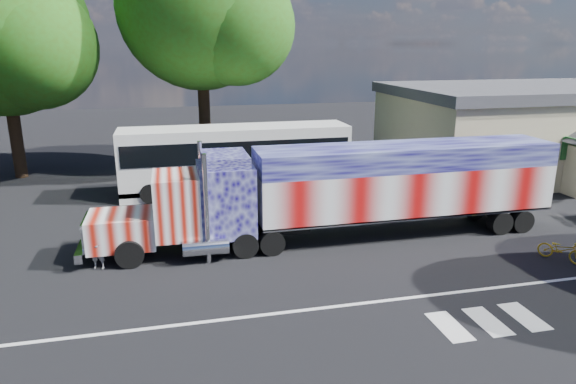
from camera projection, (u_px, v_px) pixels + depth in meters
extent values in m
plane|color=black|center=(307.00, 266.00, 18.18)|extent=(100.00, 100.00, 0.00)
cube|color=silver|center=(334.00, 307.00, 15.37)|extent=(30.00, 0.15, 0.01)
cube|color=silver|center=(449.00, 326.00, 14.30)|extent=(0.70, 1.60, 0.01)
cube|color=silver|center=(487.00, 321.00, 14.56)|extent=(0.70, 1.60, 0.01)
cube|color=silver|center=(524.00, 316.00, 14.82)|extent=(0.70, 1.60, 0.01)
cube|color=black|center=(203.00, 234.00, 19.43)|extent=(8.18, 0.91, 0.27)
cube|color=tan|center=(122.00, 229.00, 18.66)|extent=(2.36, 2.00, 1.18)
cube|color=silver|center=(86.00, 232.00, 18.40)|extent=(0.11, 1.73, 1.05)
cube|color=silver|center=(83.00, 248.00, 18.52)|extent=(0.27, 2.27, 0.33)
cube|color=tan|center=(177.00, 204.00, 18.87)|extent=(1.64, 2.27, 2.27)
cube|color=black|center=(154.00, 195.00, 18.59)|extent=(0.05, 1.91, 0.82)
cube|color=#4C498E|center=(226.00, 199.00, 19.25)|extent=(2.00, 2.27, 2.64)
cube|color=#4C498E|center=(225.00, 159.00, 18.83)|extent=(1.64, 2.18, 0.45)
cylinder|color=silver|center=(202.00, 191.00, 20.19)|extent=(0.18, 0.18, 4.00)
cylinder|color=silver|center=(207.00, 210.00, 17.95)|extent=(0.18, 0.18, 4.00)
cylinder|color=silver|center=(201.00, 225.00, 20.55)|extent=(1.64, 0.60, 0.60)
cylinder|color=silver|center=(206.00, 247.00, 18.33)|extent=(1.64, 0.60, 0.60)
cylinder|color=black|center=(130.00, 254.00, 17.95)|extent=(1.00, 0.32, 1.00)
cylinder|color=black|center=(133.00, 234.00, 19.82)|extent=(1.00, 0.32, 1.00)
cylinder|color=black|center=(245.00, 244.00, 18.90)|extent=(0.95, 0.50, 0.95)
cylinder|color=black|center=(238.00, 227.00, 20.68)|extent=(0.95, 0.50, 0.95)
cylinder|color=black|center=(272.00, 242.00, 19.12)|extent=(0.95, 0.50, 0.95)
cylinder|color=black|center=(262.00, 225.00, 20.90)|extent=(0.95, 0.50, 0.95)
cube|color=black|center=(403.00, 213.00, 21.16)|extent=(11.82, 1.00, 0.27)
cube|color=#DE8080|center=(405.00, 189.00, 20.87)|extent=(12.18, 2.36, 1.82)
cube|color=#4B4D97|center=(407.00, 156.00, 20.49)|extent=(12.18, 2.36, 0.91)
cube|color=silver|center=(403.00, 210.00, 21.12)|extent=(12.18, 2.36, 0.11)
cube|color=silver|center=(536.00, 170.00, 22.08)|extent=(0.04, 2.27, 2.64)
cylinder|color=black|center=(500.00, 222.00, 21.23)|extent=(0.95, 0.50, 0.95)
cylinder|color=black|center=(474.00, 209.00, 23.01)|extent=(0.95, 0.50, 0.95)
cylinder|color=black|center=(521.00, 221.00, 21.45)|extent=(0.95, 0.50, 0.95)
cylinder|color=black|center=(493.00, 207.00, 23.23)|extent=(0.95, 0.50, 0.95)
cube|color=white|center=(236.00, 159.00, 27.01)|extent=(11.86, 2.57, 3.46)
cube|color=black|center=(236.00, 147.00, 26.84)|extent=(11.47, 2.63, 1.09)
cube|color=black|center=(237.00, 183.00, 27.37)|extent=(11.86, 2.57, 0.25)
cube|color=black|center=(118.00, 162.00, 25.67)|extent=(0.06, 2.27, 1.38)
cylinder|color=black|center=(150.00, 194.00, 25.23)|extent=(0.99, 0.30, 0.99)
cylinder|color=black|center=(151.00, 181.00, 27.54)|extent=(0.99, 0.30, 0.99)
cylinder|color=black|center=(296.00, 185.00, 26.85)|extent=(0.99, 0.30, 0.99)
cylinder|color=black|center=(286.00, 173.00, 29.16)|extent=(0.99, 0.30, 0.99)
cylinder|color=black|center=(313.00, 184.00, 27.05)|extent=(0.99, 0.30, 0.99)
cylinder|color=black|center=(301.00, 173.00, 29.36)|extent=(0.99, 0.30, 0.99)
cube|color=beige|center=(569.00, 131.00, 32.21)|extent=(22.00, 10.00, 4.60)
cube|color=#46464B|center=(575.00, 89.00, 31.48)|extent=(22.40, 10.40, 0.60)
cube|color=#1E5926|center=(507.00, 151.00, 25.71)|extent=(1.60, 0.08, 1.20)
cube|color=#1E5926|center=(575.00, 148.00, 26.59)|extent=(1.60, 0.08, 1.20)
imported|color=slate|center=(97.00, 248.00, 17.79)|extent=(0.64, 0.49, 1.57)
imported|color=gold|center=(562.00, 250.00, 18.56)|extent=(1.40, 1.64, 0.85)
cylinder|color=black|center=(14.00, 120.00, 29.47)|extent=(0.70, 0.70, 6.72)
sphere|color=#245915|center=(0.00, 28.00, 28.07)|extent=(9.56, 9.56, 9.56)
sphere|color=#245915|center=(34.00, 47.00, 27.41)|extent=(6.70, 6.70, 6.70)
cylinder|color=black|center=(204.00, 107.00, 31.25)|extent=(0.70, 0.70, 7.72)
sphere|color=#245915|center=(200.00, 7.00, 29.64)|extent=(9.53, 9.53, 9.53)
sphere|color=#245915|center=(236.00, 26.00, 29.03)|extent=(6.67, 6.67, 6.67)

